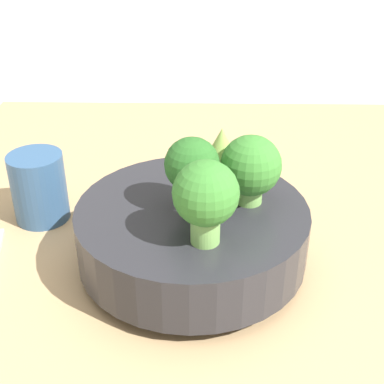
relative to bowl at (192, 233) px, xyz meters
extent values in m
plane|color=silver|center=(-0.03, 0.02, -0.08)|extent=(6.00, 6.00, 0.00)
cube|color=tan|center=(-0.03, 0.02, -0.06)|extent=(0.96, 0.81, 0.03)
cylinder|color=#28282D|center=(0.00, 0.00, -0.04)|extent=(0.11, 0.11, 0.01)
cylinder|color=#28282D|center=(0.00, 0.00, 0.00)|extent=(0.25, 0.25, 0.06)
cylinder|color=#609347|center=(-0.05, 0.03, 0.05)|extent=(0.03, 0.03, 0.03)
cone|color=#93B751|center=(-0.05, 0.03, 0.08)|extent=(0.05, 0.05, 0.05)
cylinder|color=#6BA34C|center=(0.00, 0.00, 0.05)|extent=(0.02, 0.02, 0.03)
sphere|color=#286023|center=(0.00, 0.00, 0.08)|extent=(0.06, 0.06, 0.06)
cylinder|color=#7AB256|center=(0.06, 0.01, 0.05)|extent=(0.03, 0.03, 0.03)
sphere|color=#387A2D|center=(0.06, 0.01, 0.09)|extent=(0.06, 0.06, 0.06)
cylinder|color=#7AB256|center=(-0.01, 0.06, 0.04)|extent=(0.03, 0.03, 0.02)
sphere|color=#387A2D|center=(-0.01, 0.06, 0.08)|extent=(0.07, 0.07, 0.07)
cylinder|color=#33567F|center=(-0.09, -0.19, 0.00)|extent=(0.07, 0.07, 0.09)
camera|label=1|loc=(0.48, 0.01, 0.33)|focal=50.00mm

